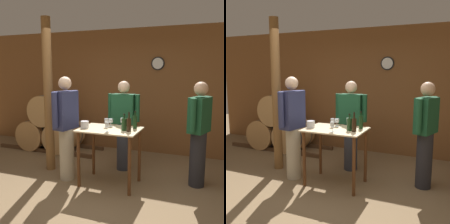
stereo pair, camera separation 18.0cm
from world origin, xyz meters
The scene contains 16 objects.
ground_plane centered at (0.00, 0.00, 0.00)m, with size 14.00×14.00×0.00m, color brown.
back_wall centered at (0.00, 2.59, 1.35)m, with size 8.40×0.08×2.70m.
barrel_rack centered at (-2.00, 1.99, 0.52)m, with size 2.38×0.76×1.27m.
tasting_table centered at (-0.02, 0.69, 0.70)m, with size 0.94×0.66×0.90m.
wooden_post centered at (-1.27, 0.90, 1.35)m, with size 0.16×0.16×2.70m.
wine_bottle_far_left centered at (0.22, 0.67, 1.00)m, with size 0.08×0.08×0.26m.
wine_bottle_left centered at (0.31, 0.63, 1.01)m, with size 0.07×0.07×0.29m.
wine_bottle_center centered at (0.34, 0.86, 1.01)m, with size 0.06×0.06×0.28m.
wine_glass_near_left centered at (-0.11, 0.79, 1.00)m, with size 0.06×0.06×0.14m.
wine_glass_near_center centered at (-0.07, 0.87, 0.99)m, with size 0.07×0.07×0.13m.
wine_glass_near_right centered at (0.02, 0.49, 1.01)m, with size 0.06×0.06×0.15m.
wine_glass_far_side centered at (0.14, 0.85, 1.01)m, with size 0.07×0.07×0.15m.
ice_bucket centered at (-0.41, 0.61, 0.95)m, with size 0.13×0.13×0.11m.
person_host centered at (1.28, 1.12, 0.86)m, with size 0.34×0.56×1.63m.
person_visitor_with_scarf centered at (-0.76, 0.63, 0.90)m, with size 0.29×0.58×1.70m.
person_visitor_bearded centered at (-0.02, 1.38, 0.85)m, with size 0.59×0.24×1.61m.
Camera 1 is at (1.44, -3.00, 1.79)m, focal length 42.00 mm.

